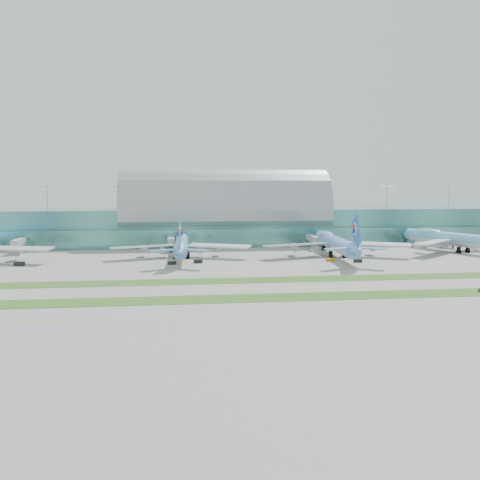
{
  "coord_description": "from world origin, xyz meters",
  "views": [
    {
      "loc": [
        -30.11,
        -182.79,
        33.32
      ],
      "look_at": [
        0.0,
        55.0,
        9.0
      ],
      "focal_mm": 40.0,
      "sensor_mm": 36.0,
      "label": 1
    }
  ],
  "objects": [
    {
      "name": "ground",
      "position": [
        0.0,
        0.0,
        0.0
      ],
      "size": [
        700.0,
        700.0,
        0.0
      ],
      "primitive_type": "plane",
      "color": "gray",
      "rests_on": "ground"
    },
    {
      "name": "taxiline_b",
      "position": [
        0.0,
        -14.0,
        0.01
      ],
      "size": [
        420.0,
        0.35,
        0.01
      ],
      "primitive_type": "cube",
      "color": "yellow",
      "rests_on": "ground"
    },
    {
      "name": "airliner_d",
      "position": [
        112.23,
        70.11,
        6.78
      ],
      "size": [
        66.23,
        77.12,
        22.0
      ],
      "rotation": [
        0.0,
        0.0,
        0.35
      ],
      "color": "#66BEE2",
      "rests_on": "ground"
    },
    {
      "name": "gse_c",
      "position": [
        -30.56,
        44.03,
        0.7
      ],
      "size": [
        3.71,
        2.52,
        1.4
      ],
      "primitive_type": "cube",
      "rotation": [
        0.0,
        0.0,
        0.32
      ],
      "color": "black",
      "rests_on": "ground"
    },
    {
      "name": "grass_strip_near",
      "position": [
        0.0,
        -28.0,
        0.04
      ],
      "size": [
        420.0,
        12.0,
        0.08
      ],
      "primitive_type": "cube",
      "color": "#2D591E",
      "rests_on": "ground"
    },
    {
      "name": "gse_b",
      "position": [
        -94.03,
        48.3,
        0.86
      ],
      "size": [
        4.3,
        2.39,
        1.72
      ],
      "primitive_type": "cube",
      "rotation": [
        0.0,
        0.0,
        -0.07
      ],
      "color": "black",
      "rests_on": "ground"
    },
    {
      "name": "airliner_c",
      "position": [
        46.19,
        60.73,
        6.76
      ],
      "size": [
        69.99,
        79.61,
        21.9
      ],
      "rotation": [
        0.0,
        0.0,
        -0.06
      ],
      "color": "#6CACEF",
      "rests_on": "ground"
    },
    {
      "name": "terminal",
      "position": [
        0.01,
        128.79,
        14.23
      ],
      "size": [
        340.0,
        69.1,
        36.0
      ],
      "color": "#3D7A75",
      "rests_on": "ground"
    },
    {
      "name": "gse_d",
      "position": [
        -19.33,
        47.17,
        0.79
      ],
      "size": [
        3.91,
        2.36,
        1.58
      ],
      "primitive_type": "cube",
      "rotation": [
        0.0,
        0.0,
        0.15
      ],
      "color": "black",
      "rests_on": "ground"
    },
    {
      "name": "gse_e",
      "position": [
        39.21,
        45.13,
        0.68
      ],
      "size": [
        3.5,
        1.6,
        1.36
      ],
      "primitive_type": "cube",
      "rotation": [
        0.0,
        0.0,
        -0.01
      ],
      "color": "orange",
      "rests_on": "ground"
    },
    {
      "name": "airliner_b",
      "position": [
        -26.1,
        66.15,
        6.27
      ],
      "size": [
        65.07,
        73.84,
        20.33
      ],
      "rotation": [
        0.0,
        0.0,
        -0.04
      ],
      "color": "#66A1E1",
      "rests_on": "ground"
    },
    {
      "name": "taxiline_d",
      "position": [
        0.0,
        40.0,
        0.01
      ],
      "size": [
        420.0,
        0.35,
        0.01
      ],
      "primitive_type": "cube",
      "color": "yellow",
      "rests_on": "ground"
    },
    {
      "name": "taxiline_a",
      "position": [
        0.0,
        -48.0,
        0.01
      ],
      "size": [
        420.0,
        0.35,
        0.01
      ],
      "primitive_type": "cube",
      "color": "yellow",
      "rests_on": "ground"
    },
    {
      "name": "gse_f",
      "position": [
        50.14,
        40.38,
        0.75
      ],
      "size": [
        4.09,
        2.72,
        1.5
      ],
      "primitive_type": "cube",
      "rotation": [
        0.0,
        0.0,
        -0.28
      ],
      "color": "black",
      "rests_on": "ground"
    },
    {
      "name": "grass_strip_far",
      "position": [
        0.0,
        2.0,
        0.04
      ],
      "size": [
        420.0,
        12.0,
        0.08
      ],
      "primitive_type": "cube",
      "color": "#2D591E",
      "rests_on": "ground"
    },
    {
      "name": "taxiline_c",
      "position": [
        0.0,
        18.0,
        0.01
      ],
      "size": [
        420.0,
        0.35,
        0.01
      ],
      "primitive_type": "cube",
      "color": "yellow",
      "rests_on": "ground"
    }
  ]
}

